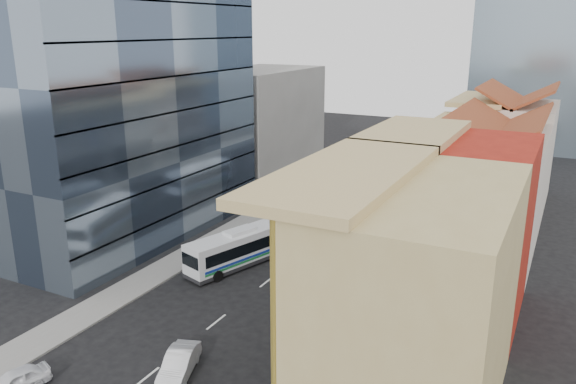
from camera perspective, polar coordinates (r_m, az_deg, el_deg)
The scene contains 14 objects.
sidewalk_right at distance 47.14m, azimuth 11.26°, elevation -7.59°, with size 3.00×90.00×0.15m, color slate.
sidewalk_left at distance 53.75m, azimuth -6.43°, elevation -4.31°, with size 3.00×90.00×0.15m, color slate.
shophouse_tan at distance 28.49m, azimuth 12.96°, elevation -11.19°, with size 8.00×14.00×12.00m, color tan.
shophouse_red at distance 39.36m, azimuth 17.39°, elevation -3.66°, with size 8.00×10.00×12.00m, color maroon.
shophouse_cream_near at distance 48.62m, azimuth 19.31°, elevation -1.27°, with size 8.00×9.00×10.00m, color beige.
shophouse_cream_mid at distance 57.24m, azimuth 20.64°, elevation 1.19°, with size 8.00×9.00×10.00m, color beige.
shophouse_cream_far at distance 67.33m, azimuth 21.81°, elevation 3.67°, with size 8.00×12.00×11.00m, color beige.
office_tower at distance 53.44m, azimuth -16.57°, elevation 11.46°, with size 12.00×26.00×30.00m, color #384559.
office_block_far at distance 72.26m, azimuth -2.84°, elevation 6.84°, with size 10.00×18.00×14.00m, color gray.
bus_left_near at distance 46.52m, azimuth -4.89°, elevation -5.61°, with size 2.34×10.01×3.21m, color silver, non-canonical shape.
bus_left_far at distance 60.57m, azimuth 5.02°, elevation -0.36°, with size 2.31×9.88×3.17m, color white, non-canonical shape.
bus_right at distance 43.88m, azimuth 4.14°, elevation -6.83°, with size 2.50×10.69×3.43m, color silver, non-canonical shape.
sedan_left at distance 35.28m, azimuth -25.98°, elevation -16.85°, with size 1.46×3.62×1.23m, color white.
sedan_right at distance 33.76m, azimuth -11.01°, elevation -16.76°, with size 1.47×4.20×1.39m, color silver.
Camera 1 is at (19.62, -19.72, 19.00)m, focal length 35.00 mm.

